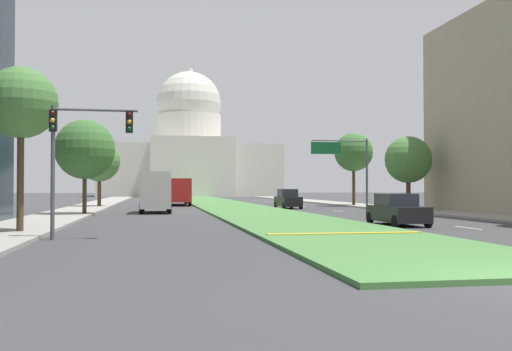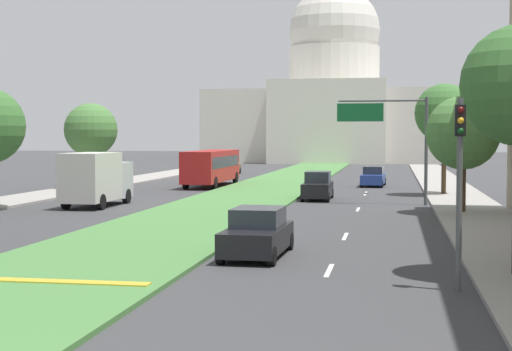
% 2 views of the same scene
% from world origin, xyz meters
% --- Properties ---
extents(ground_plane, '(267.02, 267.02, 0.00)m').
position_xyz_m(ground_plane, '(0.00, 60.69, 0.00)').
color(ground_plane, '#3D3D3F').
extents(grass_median, '(7.16, 109.23, 0.14)m').
position_xyz_m(grass_median, '(0.00, 54.62, 0.07)').
color(grass_median, '#4C8442').
rests_on(grass_median, ground_plane).
extents(median_curb_nose, '(6.45, 0.50, 0.04)m').
position_xyz_m(median_curb_nose, '(0.00, 11.35, 0.16)').
color(median_curb_nose, gold).
rests_on(median_curb_nose, grass_median).
extents(lane_dashes_right, '(0.16, 63.33, 0.01)m').
position_xyz_m(lane_dashes_right, '(7.78, 46.67, 0.00)').
color(lane_dashes_right, silver).
rests_on(lane_dashes_right, ground_plane).
extents(sidewalk_left, '(4.00, 109.23, 0.15)m').
position_xyz_m(sidewalk_left, '(-13.97, 48.55, 0.07)').
color(sidewalk_left, '#9E9991').
rests_on(sidewalk_left, ground_plane).
extents(sidewalk_right, '(4.00, 109.23, 0.15)m').
position_xyz_m(sidewalk_right, '(13.97, 48.55, 0.07)').
color(sidewalk_right, '#9E9991').
rests_on(sidewalk_right, ground_plane).
extents(capitol_building, '(39.57, 29.16, 29.56)m').
position_xyz_m(capitol_building, '(0.00, 120.63, 9.65)').
color(capitol_building, silver).
rests_on(capitol_building, ground_plane).
extents(traffic_light_near_left, '(3.34, 0.35, 5.20)m').
position_xyz_m(traffic_light_near_left, '(-10.63, 12.20, 3.80)').
color(traffic_light_near_left, '#515456').
rests_on(traffic_light_near_left, ground_plane).
extents(overhead_guide_sign, '(5.45, 0.20, 6.50)m').
position_xyz_m(overhead_guide_sign, '(9.66, 39.12, 4.64)').
color(overhead_guide_sign, '#515456').
rests_on(overhead_guide_sign, ground_plane).
extents(street_tree_left_near, '(3.09, 3.09, 7.22)m').
position_xyz_m(street_tree_left_near, '(-13.28, 15.02, 5.63)').
color(street_tree_left_near, '#4C3823').
rests_on(street_tree_left_near, ground_plane).
extents(street_tree_left_mid, '(4.27, 4.27, 6.87)m').
position_xyz_m(street_tree_left_mid, '(-12.56, 31.39, 4.73)').
color(street_tree_left_mid, '#4C3823').
rests_on(street_tree_left_mid, ground_plane).
extents(street_tree_right_mid, '(3.94, 3.94, 6.32)m').
position_xyz_m(street_tree_right_mid, '(13.37, 34.04, 4.33)').
color(street_tree_right_mid, '#4C3823').
rests_on(street_tree_right_mid, ground_plane).
extents(street_tree_left_far, '(4.08, 4.08, 6.67)m').
position_xyz_m(street_tree_left_far, '(-13.11, 48.00, 4.61)').
color(street_tree_left_far, '#4C3823').
rests_on(street_tree_left_far, ground_plane).
extents(street_tree_right_far, '(4.10, 4.10, 7.80)m').
position_xyz_m(street_tree_right_far, '(13.21, 46.94, 5.73)').
color(street_tree_right_far, '#4C3823').
rests_on(street_tree_right_far, ground_plane).
extents(sedan_lead_stopped, '(2.03, 4.60, 1.69)m').
position_xyz_m(sedan_lead_stopped, '(5.09, 17.74, 0.80)').
color(sedan_lead_stopped, black).
rests_on(sedan_lead_stopped, ground_plane).
extents(sedan_midblock, '(1.85, 4.48, 1.85)m').
position_xyz_m(sedan_midblock, '(4.87, 42.09, 0.86)').
color(sedan_midblock, black).
rests_on(sedan_midblock, ground_plane).
extents(sedan_distant, '(2.05, 4.65, 1.65)m').
position_xyz_m(sedan_distant, '(8.12, 56.34, 0.78)').
color(sedan_distant, navy).
rests_on(sedan_distant, ground_plane).
extents(sedan_far_horizon, '(1.96, 4.24, 1.81)m').
position_xyz_m(sedan_far_horizon, '(-7.84, 74.17, 0.84)').
color(sedan_far_horizon, brown).
rests_on(sedan_far_horizon, ground_plane).
extents(box_truck_delivery, '(2.40, 6.40, 3.20)m').
position_xyz_m(box_truck_delivery, '(-7.56, 34.91, 1.68)').
color(box_truck_delivery, '#BCBCC1').
rests_on(box_truck_delivery, ground_plane).
extents(city_bus, '(2.62, 11.00, 2.95)m').
position_xyz_m(city_bus, '(-5.09, 54.18, 1.77)').
color(city_bus, '#B21E1E').
rests_on(city_bus, ground_plane).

